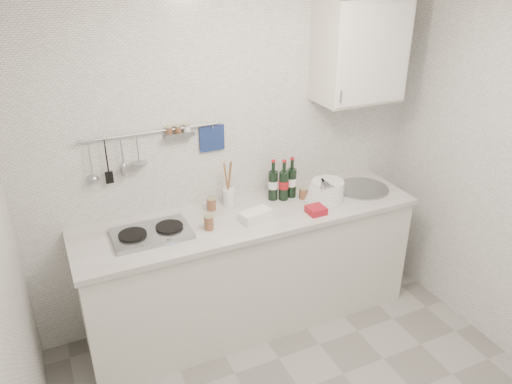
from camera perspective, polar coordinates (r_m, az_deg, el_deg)
back_wall at (r=3.60m, az=-2.66°, el=4.18°), size 3.00×0.02×2.50m
wall_left at (r=2.18m, az=-26.56°, el=-15.17°), size 0.02×2.80×2.50m
counter at (r=3.75m, az=-0.55°, el=-9.03°), size 2.44×0.64×0.96m
wall_rail at (r=3.35m, az=-12.01°, el=5.11°), size 0.98×0.09×0.34m
wall_cabinet at (r=3.68m, az=11.80°, el=15.52°), size 0.60×0.38×0.70m
plate_stack_hob at (r=3.31m, az=-10.46°, el=-4.41°), size 0.33×0.33×0.03m
plate_stack_sink at (r=3.72m, az=7.96°, el=0.13°), size 0.31×0.30×0.13m
wine_bottles at (r=3.65m, az=3.10°, el=1.47°), size 0.22×0.11×0.31m
butter_dish at (r=3.41m, az=-0.04°, el=-2.68°), size 0.24×0.16×0.07m
strawberry_punnet at (r=3.51m, az=6.88°, el=-2.07°), size 0.12×0.12×0.05m
utensil_crock at (r=3.58m, az=-3.14°, el=-0.35°), size 0.08×0.08×0.34m
jar_a at (r=3.54m, az=-5.14°, el=-1.34°), size 0.07×0.07×0.10m
jar_b at (r=3.84m, az=4.01°, el=0.90°), size 0.07×0.07×0.08m
jar_c at (r=3.71m, az=5.43°, el=-0.11°), size 0.07×0.07×0.08m
jar_d at (r=3.30m, az=-5.41°, el=-3.45°), size 0.07×0.07×0.10m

